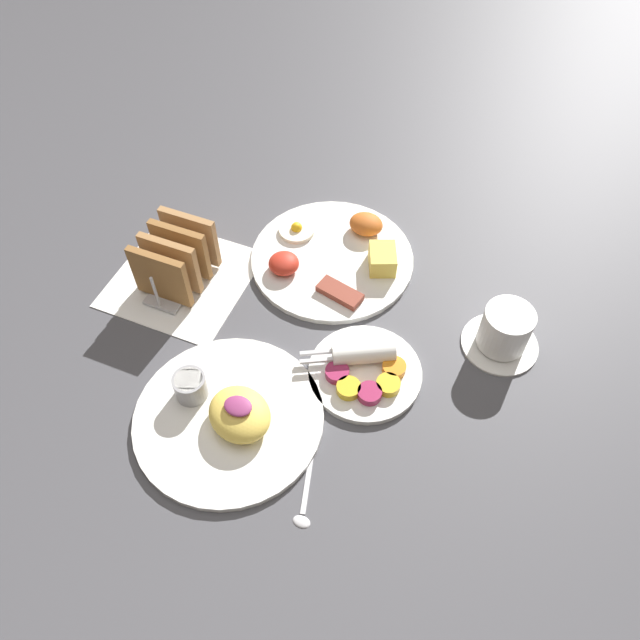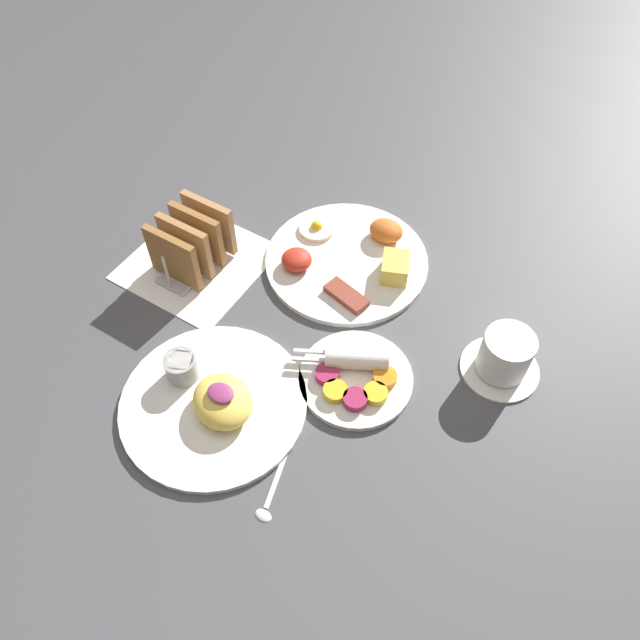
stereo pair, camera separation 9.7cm
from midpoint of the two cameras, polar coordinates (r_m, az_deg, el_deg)
name	(u,v)px [view 2 (the right image)]	position (r m, az deg, el deg)	size (l,w,h in m)	color
ground_plane	(268,339)	(0.98, -1.96, -1.95)	(3.00, 3.00, 0.00)	#47474C
napkin_flat	(197,262)	(1.10, -8.73, 5.07)	(0.22, 0.22, 0.00)	white
plate_breakfast	(349,258)	(1.08, 5.27, 5.50)	(0.28, 0.28, 0.05)	white
plate_condiments	(356,376)	(0.94, 6.24, -5.33)	(0.19, 0.17, 0.04)	white
plate_foreground	(212,398)	(0.92, -6.90, -7.35)	(0.27, 0.27, 0.06)	white
toast_rack	(192,242)	(1.06, -9.06, 6.89)	(0.10, 0.15, 0.10)	#B7B7BC
coffee_cup	(505,356)	(0.98, 19.28, -3.34)	(0.12, 0.12, 0.08)	white
teaspoon	(271,492)	(0.86, -1.14, -15.68)	(0.05, 0.12, 0.01)	silver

